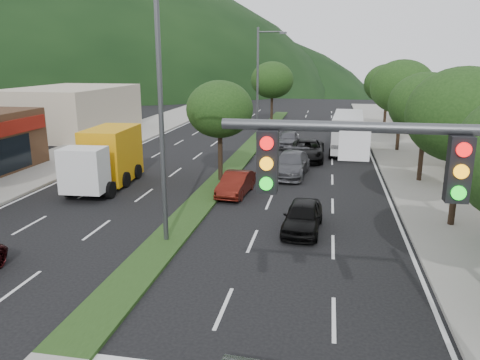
% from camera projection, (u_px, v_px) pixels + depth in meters
% --- Properties ---
extents(ground, '(160.00, 160.00, 0.00)m').
position_uv_depth(ground, '(60.00, 360.00, 11.79)').
color(ground, black).
rests_on(ground, ground).
extents(sidewalk_right, '(5.00, 90.00, 0.15)m').
position_uv_depth(sidewalk_right, '(413.00, 164.00, 33.30)').
color(sidewalk_right, gray).
rests_on(sidewalk_right, ground).
extents(sidewalk_left, '(6.00, 90.00, 0.15)m').
position_uv_depth(sidewalk_left, '(84.00, 151.00, 37.87)').
color(sidewalk_left, gray).
rests_on(sidewalk_left, ground).
extents(median, '(1.60, 56.00, 0.12)m').
position_uv_depth(median, '(248.00, 150.00, 38.40)').
color(median, '#1D3412').
rests_on(median, ground).
extents(bldg_left_far, '(9.00, 14.00, 4.60)m').
position_uv_depth(bldg_left_far, '(72.00, 110.00, 46.94)').
color(bldg_left_far, '#B3A68E').
rests_on(bldg_left_far, ground).
extents(bldg_right_far, '(10.00, 16.00, 5.20)m').
position_uv_depth(bldg_right_far, '(455.00, 105.00, 49.47)').
color(bldg_right_far, '#B3A68E').
rests_on(bldg_right_far, ground).
extents(hill_far, '(176.00, 132.00, 82.00)m').
position_uv_depth(hill_far, '(16.00, 85.00, 130.72)').
color(hill_far, black).
rests_on(hill_far, ground).
extents(tree_r_b, '(4.80, 4.80, 6.94)m').
position_uv_depth(tree_r_b, '(464.00, 115.00, 19.77)').
color(tree_r_b, black).
rests_on(tree_r_b, sidewalk_right).
extents(tree_r_c, '(4.40, 4.40, 6.48)m').
position_uv_depth(tree_r_c, '(426.00, 104.00, 27.45)').
color(tree_r_c, black).
rests_on(tree_r_c, sidewalk_right).
extents(tree_r_d, '(5.00, 5.00, 7.17)m').
position_uv_depth(tree_r_d, '(402.00, 87.00, 36.85)').
color(tree_r_d, black).
rests_on(tree_r_d, sidewalk_right).
extents(tree_r_e, '(4.60, 4.60, 6.71)m').
position_uv_depth(tree_r_e, '(387.00, 84.00, 46.43)').
color(tree_r_e, black).
rests_on(tree_r_e, sidewalk_right).
extents(tree_med_near, '(4.00, 4.00, 6.02)m').
position_uv_depth(tree_med_near, '(220.00, 109.00, 27.79)').
color(tree_med_near, black).
rests_on(tree_med_near, median).
extents(tree_med_far, '(4.80, 4.80, 6.94)m').
position_uv_depth(tree_med_far, '(272.00, 80.00, 52.36)').
color(tree_med_far, black).
rests_on(tree_med_far, median).
extents(streetlight_near, '(2.60, 0.25, 10.00)m').
position_uv_depth(streetlight_near, '(166.00, 106.00, 17.95)').
color(streetlight_near, '#47494C').
rests_on(streetlight_near, ground).
extents(streetlight_mid, '(2.60, 0.25, 10.00)m').
position_uv_depth(streetlight_mid, '(260.00, 79.00, 41.72)').
color(streetlight_mid, '#47494C').
rests_on(streetlight_mid, ground).
extents(car_queue_a, '(1.78, 3.99, 1.33)m').
position_uv_depth(car_queue_a, '(303.00, 216.00, 20.45)').
color(car_queue_a, black).
rests_on(car_queue_a, ground).
extents(car_queue_b, '(2.48, 5.30, 1.50)m').
position_uv_depth(car_queue_b, '(291.00, 164.00, 30.18)').
color(car_queue_b, '#49494E').
rests_on(car_queue_b, ground).
extents(car_queue_c, '(1.66, 3.95, 1.27)m').
position_uv_depth(car_queue_c, '(236.00, 184.00, 25.92)').
color(car_queue_c, '#53140D').
rests_on(car_queue_c, ground).
extents(car_queue_d, '(2.48, 5.31, 1.47)m').
position_uv_depth(car_queue_d, '(307.00, 150.00, 34.79)').
color(car_queue_d, black).
rests_on(car_queue_d, ground).
extents(car_queue_e, '(1.67, 4.07, 1.38)m').
position_uv_depth(car_queue_e, '(289.00, 139.00, 39.88)').
color(car_queue_e, '#505055').
rests_on(car_queue_e, ground).
extents(box_truck, '(2.97, 6.91, 3.34)m').
position_uv_depth(box_truck, '(107.00, 159.00, 27.61)').
color(box_truck, silver).
rests_on(box_truck, ground).
extents(motorhome, '(2.88, 8.08, 3.05)m').
position_uv_depth(motorhome, '(348.00, 132.00, 37.61)').
color(motorhome, silver).
rests_on(motorhome, ground).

